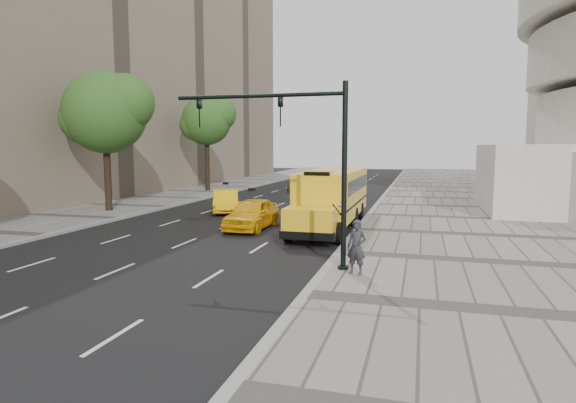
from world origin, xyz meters
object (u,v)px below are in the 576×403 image
(tree_b, at_px, (106,112))
(traffic_signal, at_px, (303,152))
(tree_c, at_px, (207,120))
(school_bus, at_px, (333,194))
(pedestrian, at_px, (357,247))
(taxi_far, at_px, (226,201))
(taxi_near, at_px, (252,214))

(tree_b, height_order, traffic_signal, tree_b)
(tree_b, distance_m, tree_c, 15.02)
(school_bus, relative_size, pedestrian, 6.51)
(tree_b, relative_size, school_bus, 0.78)
(traffic_signal, bearing_deg, pedestrian, -15.26)
(tree_c, xyz_separation_m, traffic_signal, (15.60, -25.94, -2.66))
(pedestrian, relative_size, traffic_signal, 0.28)
(tree_c, distance_m, taxi_far, 15.92)
(tree_b, xyz_separation_m, pedestrian, (17.51, -11.45, -5.45))
(tree_c, distance_m, school_bus, 22.68)
(tree_b, xyz_separation_m, tree_c, (-0.01, 15.01, 0.26))
(tree_c, xyz_separation_m, school_bus, (14.91, -16.34, -4.99))
(taxi_near, distance_m, traffic_signal, 9.43)
(tree_b, height_order, pedestrian, tree_b)
(taxi_far, bearing_deg, taxi_near, -78.11)
(school_bus, height_order, taxi_near, school_bus)
(tree_b, bearing_deg, traffic_signal, -35.01)
(taxi_near, bearing_deg, tree_b, 163.05)
(tree_b, height_order, taxi_far, tree_b)
(tree_b, height_order, school_bus, tree_b)
(tree_b, bearing_deg, school_bus, -5.09)
(taxi_near, bearing_deg, traffic_signal, -58.60)
(tree_c, height_order, school_bus, tree_c)
(tree_c, xyz_separation_m, pedestrian, (17.53, -26.46, -5.72))
(pedestrian, distance_m, traffic_signal, 3.65)
(tree_c, distance_m, traffic_signal, 30.39)
(tree_b, bearing_deg, taxi_near, -17.04)
(taxi_far, bearing_deg, school_bus, -46.99)
(tree_c, bearing_deg, tree_b, -89.96)
(tree_b, relative_size, taxi_near, 1.93)
(school_bus, height_order, pedestrian, school_bus)
(tree_b, relative_size, taxi_far, 2.03)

